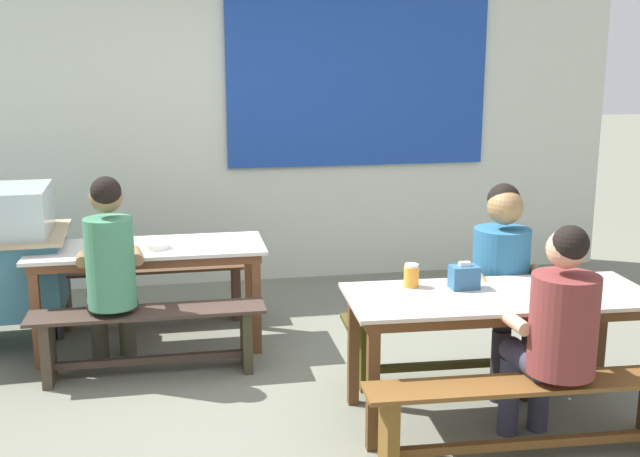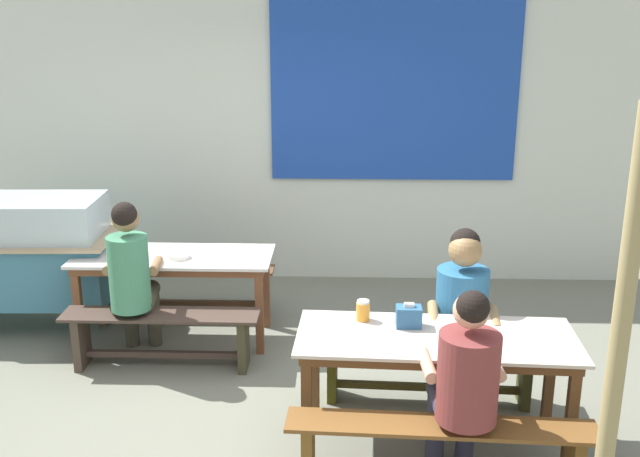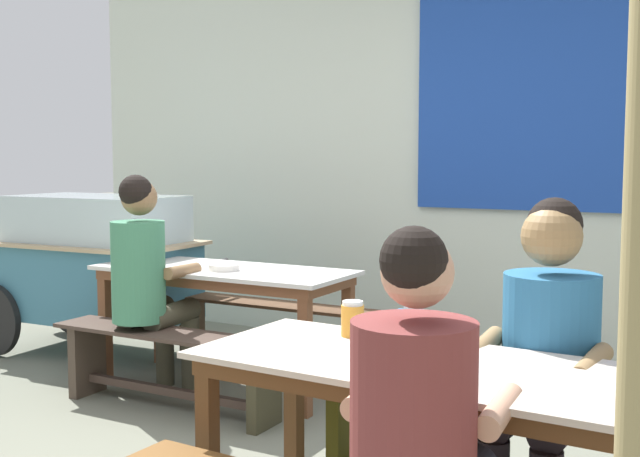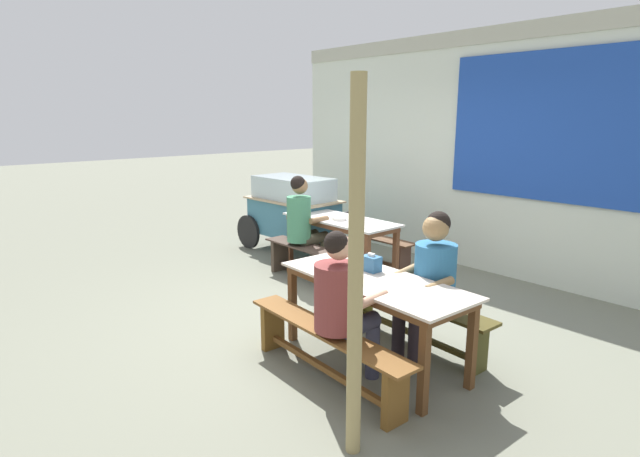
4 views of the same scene
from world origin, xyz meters
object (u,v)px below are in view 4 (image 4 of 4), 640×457
Objects in this scene: bench_far_back at (367,246)px; condiment_jar at (355,255)px; person_right_near_table at (430,275)px; person_near_front at (343,300)px; wooden_support_post at (356,277)px; bench_near_back at (414,314)px; dining_table_far at (340,225)px; bench_far_front at (310,260)px; person_left_back_turned at (303,221)px; dining_table_near at (374,288)px; bench_near_front at (325,347)px; food_cart at (293,208)px; soup_bowl at (339,219)px; tissue_box at (371,263)px.

bench_far_back is 11.43× the size of condiment_jar.
person_near_front is (-0.12, -0.88, -0.03)m from person_right_near_table.
wooden_support_post is at bearing -70.77° from person_right_near_table.
condiment_jar is (-0.46, -0.29, 0.50)m from bench_near_back.
bench_near_back is at bearing -25.97° from dining_table_far.
person_right_near_table is 9.42× the size of condiment_jar.
person_right_near_table is 0.69m from condiment_jar.
bench_far_front is at bearing -89.74° from bench_far_back.
bench_near_back is 0.70× the size of wooden_support_post.
bench_far_front is 1.14× the size of person_left_back_turned.
dining_table_near reaches higher than bench_near_front.
bench_near_back is at bearing 32.46° from condiment_jar.
bench_far_back and bench_near_back have the same top height.
dining_table_near is 1.32× the size of person_left_back_turned.
bench_near_back is 3.43m from food_cart.
person_right_near_table is (0.24, 0.94, 0.43)m from bench_near_front.
dining_table_far is 8.90× the size of soup_bowl.
tissue_box is (3.02, -1.55, 0.13)m from food_cart.
bench_near_front is 1.06m from person_right_near_table.
person_near_front is at bearing -50.01° from bench_far_back.
tissue_box is (-0.26, 0.58, 0.11)m from person_near_front.
bench_near_back is 11.81× the size of condiment_jar.
dining_table_far is 2.36m from person_right_near_table.
person_right_near_table is 1.02× the size of person_near_front.
bench_far_front is 1.98m from bench_near_back.
person_right_near_table is at bearing -20.06° from food_cart.
condiment_jar is at bearing -161.10° from person_right_near_table.
person_left_back_turned reaches higher than person_near_front.
bench_far_back is at bearing 127.56° from bench_near_front.
person_left_back_turned is 3.45m from wooden_support_post.
dining_table_far is 1.23× the size of person_left_back_turned.
dining_table_near is 1.40× the size of person_near_front.
person_right_near_table is 0.49m from tissue_box.
dining_table_far is at bearing -89.74° from bench_far_back.
person_left_back_turned is at bearing 155.65° from tissue_box.
person_left_back_turned is 0.45m from soup_bowl.
person_near_front is (2.22, -1.47, -0.03)m from person_left_back_turned.
person_left_back_turned is at bearing 160.14° from bench_far_front.
bench_near_back is at bearing -24.77° from soup_bowl.
bench_near_back is at bearing 94.57° from person_near_front.
condiment_jar reaches higher than bench_near_back.
dining_table_near reaches higher than bench_far_back.
bench_near_back is 0.47m from person_right_near_table.
dining_table_near is 0.97× the size of food_cart.
dining_table_near is 0.62m from bench_near_front.
dining_table_far is at bearing 136.70° from person_near_front.
person_left_back_turned is 2.42m from person_right_near_table.
bench_far_back is 0.68× the size of wooden_support_post.
bench_near_front is at bearing -52.44° from bench_far_back.
bench_far_front is 0.66× the size of wooden_support_post.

